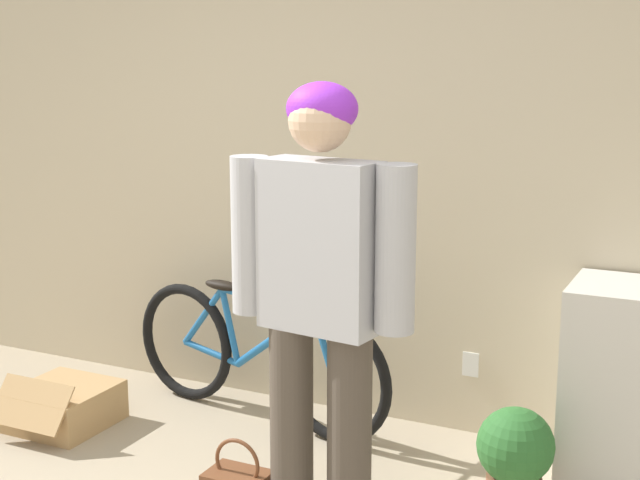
# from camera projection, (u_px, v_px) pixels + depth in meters

# --- Properties ---
(wall_back) EXTENTS (8.00, 0.07, 2.60)m
(wall_back) POSITION_uv_depth(u_px,v_px,m) (371.00, 163.00, 4.40)
(wall_back) COLOR beige
(wall_back) RESTS_ON ground_plane
(person) EXTENTS (0.72, 0.26, 1.73)m
(person) POSITION_uv_depth(u_px,v_px,m) (320.00, 288.00, 3.24)
(person) COLOR #4C4238
(person) RESTS_ON ground_plane
(bicycle) EXTENTS (1.59, 0.46, 0.71)m
(bicycle) POSITION_uv_depth(u_px,v_px,m) (255.00, 355.00, 4.49)
(bicycle) COLOR black
(bicycle) RESTS_ON ground_plane
(cardboard_box) EXTENTS (0.45, 0.53, 0.29)m
(cardboard_box) POSITION_uv_depth(u_px,v_px,m) (64.00, 406.00, 4.46)
(cardboard_box) COLOR tan
(cardboard_box) RESTS_ON ground_plane
(potted_plant) EXTENTS (0.31, 0.31, 0.44)m
(potted_plant) POSITION_uv_depth(u_px,v_px,m) (515.00, 455.00, 3.59)
(potted_plant) COLOR brown
(potted_plant) RESTS_ON ground_plane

